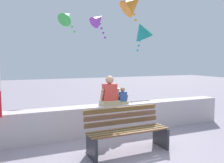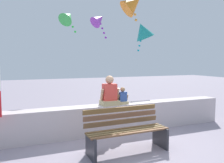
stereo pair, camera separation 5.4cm
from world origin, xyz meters
TOP-DOWN VIEW (x-y plane):
  - ground_plane at (0.00, 0.00)m, footprint 40.00×40.00m
  - seawall_ledge at (0.00, 0.85)m, footprint 6.90×0.45m
  - park_bench at (-0.11, -0.43)m, footprint 1.72×0.66m
  - person_adult at (0.03, 0.82)m, footprint 0.50×0.36m
  - person_child at (0.40, 0.82)m, footprint 0.29×0.21m
  - kite_orange at (1.24, 1.90)m, footprint 0.90×0.72m
  - kite_green at (-0.42, 3.73)m, footprint 0.84×0.84m
  - kite_teal at (2.30, 3.12)m, footprint 0.93×0.82m
  - kite_purple at (0.81, 3.91)m, footprint 0.80×0.75m

SIDE VIEW (x-z plane):
  - ground_plane at x=0.00m, z-range 0.00..0.00m
  - seawall_ledge at x=0.00m, z-range 0.00..0.73m
  - park_bench at x=-0.11m, z-range -0.02..0.86m
  - person_child at x=0.40m, z-range 0.68..1.13m
  - person_adult at x=0.03m, z-range 0.65..1.41m
  - kite_teal at x=2.30m, z-range 2.42..3.59m
  - kite_green at x=-0.42m, z-range 2.97..3.90m
  - kite_purple at x=0.81m, z-range 2.91..4.00m
  - kite_orange at x=1.24m, z-range 3.13..4.12m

